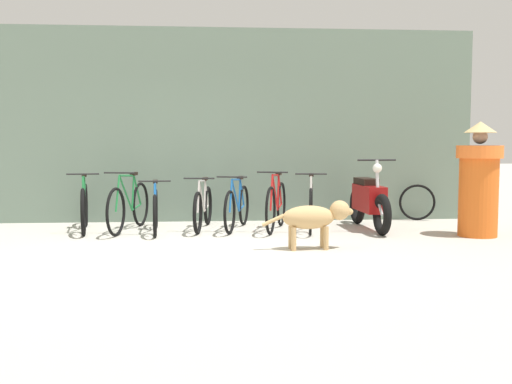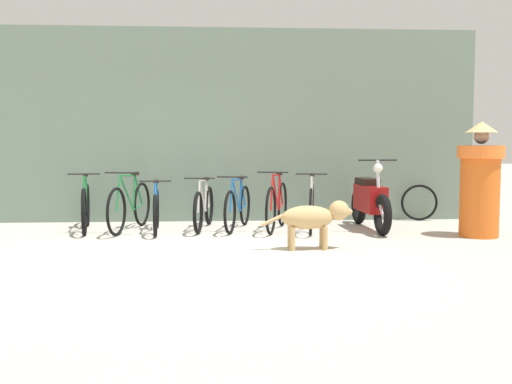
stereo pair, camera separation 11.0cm
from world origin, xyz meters
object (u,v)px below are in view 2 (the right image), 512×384
Objects in this scene: bicycle_0 at (86,207)px; bicycle_3 at (204,208)px; bicycle_1 at (130,206)px; bicycle_5 at (277,206)px; bicycle_4 at (238,207)px; person_in_robes at (480,180)px; motorcycle at (370,201)px; spare_tire_left at (419,203)px; stray_dog at (314,217)px; bicycle_2 at (156,210)px; bicycle_6 at (312,206)px.

bicycle_0 is 1.02× the size of bicycle_3.
bicycle_1 is 2.24m from bicycle_5.
bicycle_3 is at bearing -82.53° from bicycle_4.
bicycle_1 is at bearing -44.59° from person_in_robes.
spare_tire_left is at bearing 129.36° from motorcycle.
bicycle_0 reaches higher than stray_dog.
bicycle_2 is at bearing 79.64° from bicycle_1.
bicycle_1 is at bearing -77.31° from bicycle_3.
bicycle_3 is at bearing 105.98° from bicycle_2.
bicycle_0 is at bearing -75.95° from bicycle_4.
bicycle_1 is 1.09× the size of bicycle_4.
bicycle_2 is 0.97× the size of bicycle_5.
bicycle_6 is 2.26m from spare_tire_left.
bicycle_5 is 2.73m from spare_tire_left.
bicycle_3 is 1.01× the size of person_in_robes.
bicycle_0 is 3.45m from bicycle_6.
bicycle_3 is at bearing -167.82° from spare_tire_left.
bicycle_5 reaches higher than bicycle_1.
bicycle_0 is at bearing -94.30° from motorcycle.
bicycle_6 is (1.65, -0.22, 0.04)m from bicycle_3.
bicycle_1 is 3.10m from stray_dog.
bicycle_2 is at bearing -91.00° from motorcycle.
spare_tire_left is at bearing 126.81° from bicycle_6.
bicycle_6 is 0.91m from motorcycle.
bicycle_1 is 1.12× the size of bicycle_2.
bicycle_4 is 0.99× the size of bicycle_5.
bicycle_2 is 0.75m from bicycle_3.
bicycle_3 is at bearing 123.19° from stray_dog.
stray_dog is 3.48m from spare_tire_left.
bicycle_0 is 0.96× the size of bicycle_1.
bicycle_0 is 1.04× the size of bicycle_5.
bicycle_4 is at bearing 90.64° from bicycle_3.
person_in_robes reaches higher than bicycle_1.
motorcycle is at bearing -64.67° from person_in_robes.
bicycle_3 is 2.34m from stray_dog.
motorcycle is 1.49m from spare_tire_left.
bicycle_2 is 4.50m from spare_tire_left.
bicycle_2 is at bearing -166.50° from spare_tire_left.
bicycle_3 is at bearing 106.68° from bicycle_1.
bicycle_3 is at bearing -48.60° from person_in_robes.
bicycle_5 is 2.96m from person_in_robes.
person_in_robes is at bearing 92.01° from bicycle_1.
spare_tire_left is (4.38, 1.05, -0.02)m from bicycle_2.
bicycle_1 is at bearing 140.88° from stray_dog.
bicycle_4 is at bearing 94.57° from bicycle_2.
bicycle_4 is at bearing 102.82° from bicycle_1.
bicycle_1 is (0.68, -0.06, 0.01)m from bicycle_0.
bicycle_5 is at bearing -83.84° from bicycle_6.
bicycle_0 is 1.11m from bicycle_2.
bicycle_0 is at bearing -106.05° from bicycle_2.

